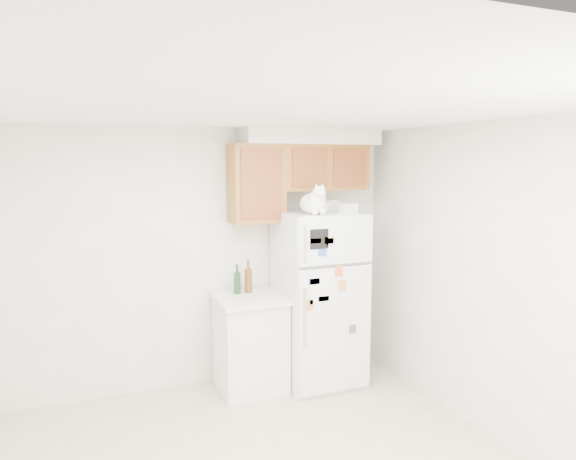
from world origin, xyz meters
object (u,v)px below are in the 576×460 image
storage_box_front (348,208)px  bottle_amber (248,276)px  base_counter (250,342)px  cat (315,202)px  bottle_green (237,279)px  refrigerator (319,298)px  storage_box_back (329,205)px

storage_box_front → bottle_amber: (-0.88, 0.37, -0.67)m
bottle_amber → storage_box_front: bearing=-22.6°
base_counter → cat: bearing=-22.3°
base_counter → bottle_green: bottle_green is taller
cat → bottle_amber: (-0.53, 0.37, -0.73)m
refrigerator → storage_box_back: bearing=43.0°
base_counter → bottle_green: 0.62m
base_counter → storage_box_back: storage_box_back is taller
refrigerator → base_counter: bearing=173.9°
cat → storage_box_back: 0.46m
refrigerator → base_counter: size_ratio=1.85×
storage_box_back → bottle_green: 1.18m
refrigerator → bottle_amber: bearing=162.5°
base_counter → cat: (0.56, -0.23, 1.35)m
refrigerator → bottle_amber: 0.73m
storage_box_front → base_counter: bearing=151.8°
base_counter → cat: cat is taller
storage_box_front → storage_box_back: bearing=83.0°
refrigerator → bottle_green: (-0.77, 0.21, 0.21)m
base_counter → bottle_amber: 0.63m
base_counter → storage_box_back: bearing=6.5°
refrigerator → storage_box_front: 0.94m
cat → storage_box_front: cat is taller
base_counter → storage_box_back: (0.88, 0.10, 1.29)m
bottle_green → bottle_amber: size_ratio=0.90×
refrigerator → cat: bearing=-128.7°
storage_box_back → storage_box_front: storage_box_back is taller
cat → storage_box_front: 0.36m
refrigerator → cat: cat is taller
cat → bottle_green: (-0.65, 0.36, -0.75)m
base_counter → storage_box_back: size_ratio=5.11×
bottle_green → bottle_amber: 0.12m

